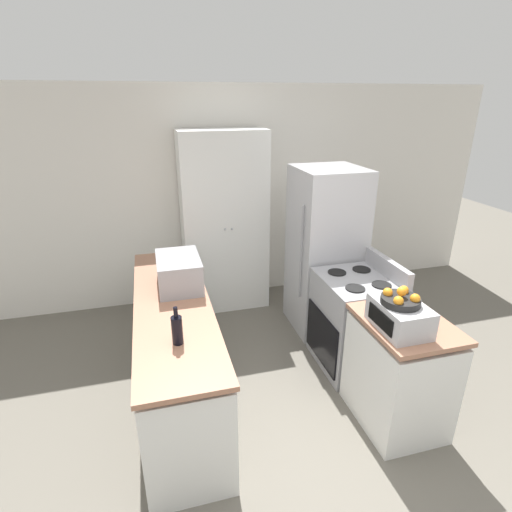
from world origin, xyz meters
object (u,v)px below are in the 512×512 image
Objects in this scene: wine_bottle at (177,329)px; fruit_bowl at (401,299)px; toaster_oven at (400,316)px; microwave at (179,272)px; stove at (354,322)px; pantry_cabinet at (224,223)px; refrigerator at (325,251)px.

wine_bottle is 1.01× the size of fruit_bowl.
toaster_oven is at bearing -4.23° from fruit_bowl.
wine_bottle is 0.64× the size of toaster_oven.
stove is at bearing -10.12° from microwave.
microwave is at bearing -116.89° from pantry_cabinet.
refrigerator reaches higher than fruit_bowl.
microwave is (-0.64, -1.27, -0.02)m from pantry_cabinet.
fruit_bowl reaches higher than toaster_oven.
microwave is at bearing 142.13° from fruit_bowl.
pantry_cabinet is 2.27m from wine_bottle.
stove is 1.00m from toaster_oven.
pantry_cabinet is 1.42m from microwave.
wine_bottle reaches higher than stove.
fruit_bowl reaches higher than wine_bottle.
microwave is at bearing 169.88° from stove.
refrigerator reaches higher than stove.
fruit_bowl is (-0.17, -1.58, 0.25)m from refrigerator.
microwave is 1.26× the size of toaster_oven.
pantry_cabinet is 7.86× the size of fruit_bowl.
wine_bottle is (-0.09, -0.88, -0.03)m from microwave.
pantry_cabinet reaches higher than refrigerator.
microwave is 1.98× the size of fruit_bowl.
fruit_bowl reaches higher than microwave.
fruit_bowl is (-0.15, -0.83, 0.69)m from stove.
pantry_cabinet reaches higher than stove.
microwave is 0.88m from wine_bottle.
stove is 1.70m from microwave.
pantry_cabinet is at bearing 108.44° from toaster_oven.
microwave reaches higher than stove.
microwave is (-1.58, 0.28, 0.58)m from stove.
toaster_oven is 1.57× the size of fruit_bowl.
pantry_cabinet is 1.25m from refrigerator.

